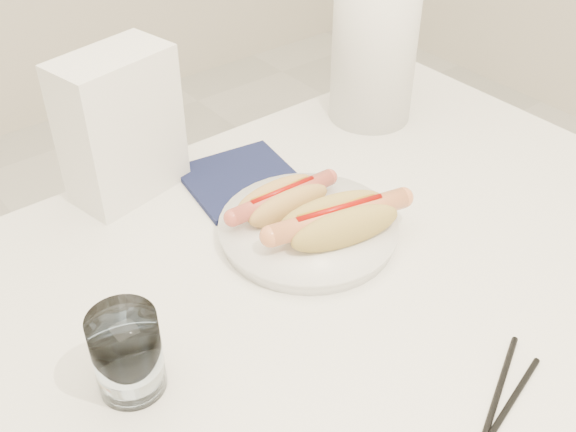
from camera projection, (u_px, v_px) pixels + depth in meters
table at (309, 338)px, 0.85m from camera, size 1.20×0.80×0.75m
plate at (308, 231)px, 0.91m from camera, size 0.25×0.25×0.02m
hotdog_left at (283, 201)px, 0.91m from camera, size 0.16×0.07×0.04m
hotdog_right at (339, 221)px, 0.87m from camera, size 0.19×0.11×0.05m
water_glass at (127, 353)px, 0.69m from camera, size 0.07×0.07×0.10m
chopstick_near at (495, 429)px, 0.67m from camera, size 0.21×0.06×0.01m
chopstick_far at (492, 411)px, 0.68m from camera, size 0.20×0.10×0.01m
napkin_box at (120, 126)px, 0.94m from camera, size 0.17×0.12×0.21m
navy_napkin at (241, 180)px, 1.01m from camera, size 0.18×0.18×0.01m
paper_towel_roll at (376, 30)px, 1.08m from camera, size 0.18×0.18×0.31m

